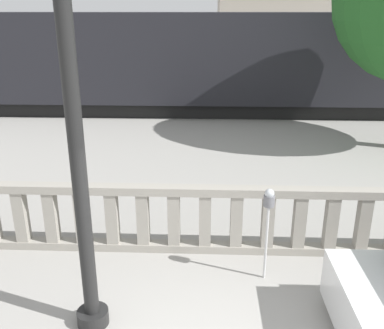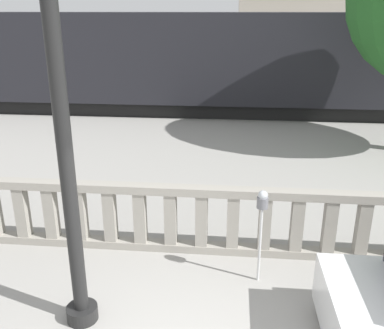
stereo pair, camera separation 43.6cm
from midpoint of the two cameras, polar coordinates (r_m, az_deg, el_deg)
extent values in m
cube|color=gray|center=(7.59, 2.93, -11.00)|extent=(12.22, 0.24, 0.14)
cube|color=gray|center=(7.09, 3.08, -3.59)|extent=(12.22, 0.24, 0.14)
cube|color=gray|center=(8.09, -20.27, -5.94)|extent=(0.20, 0.20, 0.93)
cube|color=gray|center=(7.88, -16.77, -6.23)|extent=(0.20, 0.20, 0.93)
cube|color=gray|center=(7.70, -13.09, -6.51)|extent=(0.20, 0.20, 0.93)
cube|color=gray|center=(7.55, -9.24, -6.78)|extent=(0.20, 0.20, 0.93)
cube|color=gray|center=(7.44, -5.25, -7.02)|extent=(0.20, 0.20, 0.93)
cube|color=gray|center=(7.36, -1.16, -7.24)|extent=(0.20, 0.20, 0.93)
cube|color=gray|center=(7.32, 3.00, -7.42)|extent=(0.20, 0.20, 0.93)
cube|color=gray|center=(7.32, 7.19, -7.56)|extent=(0.20, 0.20, 0.93)
cube|color=gray|center=(7.36, 11.35, -7.66)|extent=(0.20, 0.20, 0.93)
cube|color=gray|center=(7.44, 15.46, -7.72)|extent=(0.20, 0.20, 0.93)
cube|color=gray|center=(7.55, 19.46, -7.75)|extent=(0.20, 0.20, 0.93)
cube|color=gray|center=(7.70, 23.33, -7.73)|extent=(0.20, 0.20, 0.93)
cylinder|color=black|center=(6.26, -12.39, -18.78)|extent=(0.42, 0.42, 0.20)
cylinder|color=black|center=(4.98, -15.05, 10.25)|extent=(0.19, 0.19, 5.98)
cylinder|color=silver|center=(6.69, 10.92, -10.51)|extent=(0.04, 0.04, 1.24)
cylinder|color=slate|center=(6.36, 11.33, -5.03)|extent=(0.17, 0.17, 0.17)
sphere|color=#B2B7BC|center=(6.31, 11.41, -4.06)|extent=(0.14, 0.14, 0.14)
cylinder|color=black|center=(6.64, 24.20, -15.43)|extent=(0.64, 0.18, 0.64)
cube|color=black|center=(17.45, 5.51, 7.71)|extent=(26.90, 2.11, 0.55)
cube|color=black|center=(17.14, 5.73, 14.02)|extent=(27.45, 2.64, 3.31)
camera|label=1|loc=(0.22, -88.44, 0.57)|focal=40.00mm
camera|label=2|loc=(0.22, 91.56, -0.57)|focal=40.00mm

